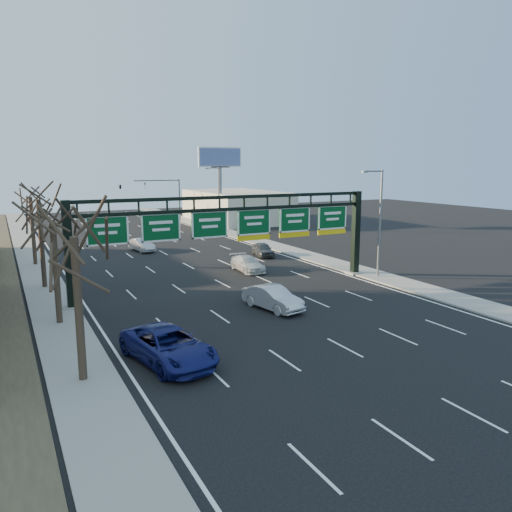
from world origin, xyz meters
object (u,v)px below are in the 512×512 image
car_white_wagon (247,264)px  car_blue_suv (168,346)px  sign_gantry (234,229)px  car_silver_sedan (273,298)px

car_white_wagon → car_blue_suv: bearing=-125.2°
car_white_wagon → sign_gantry: bearing=-123.6°
sign_gantry → car_blue_suv: size_ratio=4.08×
sign_gantry → car_white_wagon: sign_gantry is taller
car_blue_suv → sign_gantry: bearing=41.2°
sign_gantry → car_blue_suv: sign_gantry is taller
sign_gantry → car_silver_sedan: bearing=-90.7°
car_blue_suv → car_silver_sedan: bearing=20.6°
car_blue_suv → car_silver_sedan: 10.45m
car_blue_suv → car_silver_sedan: car_blue_suv is taller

